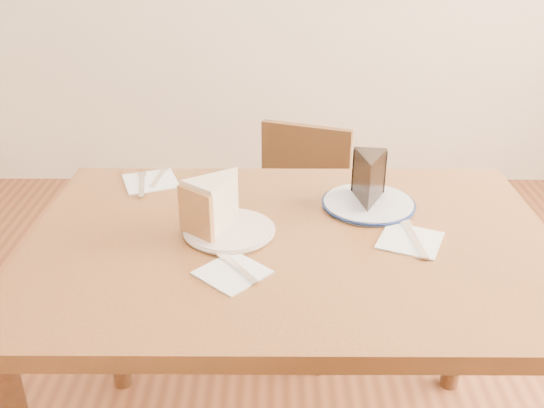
{
  "coord_description": "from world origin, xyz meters",
  "views": [
    {
      "loc": [
        -0.04,
        -1.19,
        1.43
      ],
      "look_at": [
        -0.05,
        0.07,
        0.8
      ],
      "focal_mm": 40.0,
      "sensor_mm": 36.0,
      "label": 1
    }
  ],
  "objects_px": {
    "plate_navy": "(368,204)",
    "chair_far": "(294,228)",
    "table": "(291,275)",
    "plate_cream": "(229,230)",
    "chocolate_cake": "(369,181)",
    "carrot_cake": "(218,203)"
  },
  "relations": [
    {
      "from": "plate_navy",
      "to": "plate_cream",
      "type": "bearing_deg",
      "value": -157.55
    },
    {
      "from": "plate_navy",
      "to": "chocolate_cake",
      "type": "height_order",
      "value": "chocolate_cake"
    },
    {
      "from": "table",
      "to": "carrot_cake",
      "type": "height_order",
      "value": "carrot_cake"
    },
    {
      "from": "table",
      "to": "plate_navy",
      "type": "relative_size",
      "value": 5.38
    },
    {
      "from": "plate_cream",
      "to": "chocolate_cake",
      "type": "relative_size",
      "value": 1.73
    },
    {
      "from": "table",
      "to": "plate_cream",
      "type": "bearing_deg",
      "value": 170.09
    },
    {
      "from": "plate_navy",
      "to": "chair_far",
      "type": "bearing_deg",
      "value": 109.23
    },
    {
      "from": "table",
      "to": "chair_far",
      "type": "xyz_separation_m",
      "value": [
        0.03,
        0.64,
        -0.23
      ]
    },
    {
      "from": "chair_far",
      "to": "plate_cream",
      "type": "xyz_separation_m",
      "value": [
        -0.17,
        -0.62,
        0.33
      ]
    },
    {
      "from": "chocolate_cake",
      "to": "plate_navy",
      "type": "bearing_deg",
      "value": -165.32
    },
    {
      "from": "plate_navy",
      "to": "carrot_cake",
      "type": "bearing_deg",
      "value": -161.78
    },
    {
      "from": "plate_navy",
      "to": "table",
      "type": "bearing_deg",
      "value": -139.94
    },
    {
      "from": "plate_navy",
      "to": "carrot_cake",
      "type": "height_order",
      "value": "carrot_cake"
    },
    {
      "from": "plate_navy",
      "to": "chocolate_cake",
      "type": "relative_size",
      "value": 1.91
    },
    {
      "from": "plate_cream",
      "to": "chocolate_cake",
      "type": "distance_m",
      "value": 0.37
    },
    {
      "from": "table",
      "to": "carrot_cake",
      "type": "relative_size",
      "value": 8.94
    },
    {
      "from": "chair_far",
      "to": "chocolate_cake",
      "type": "xyz_separation_m",
      "value": [
        0.16,
        -0.48,
        0.4
      ]
    },
    {
      "from": "plate_cream",
      "to": "chocolate_cake",
      "type": "bearing_deg",
      "value": 22.56
    },
    {
      "from": "table",
      "to": "chocolate_cake",
      "type": "distance_m",
      "value": 0.3
    },
    {
      "from": "chair_far",
      "to": "carrot_cake",
      "type": "xyz_separation_m",
      "value": [
        -0.2,
        -0.6,
        0.4
      ]
    },
    {
      "from": "carrot_cake",
      "to": "chocolate_cake",
      "type": "bearing_deg",
      "value": 57.42
    },
    {
      "from": "plate_cream",
      "to": "plate_navy",
      "type": "relative_size",
      "value": 0.9
    }
  ]
}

